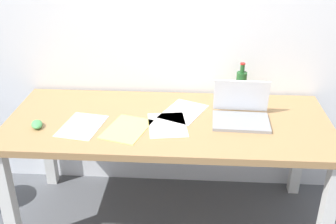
% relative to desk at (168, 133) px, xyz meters
% --- Properties ---
extents(ground_plane, '(8.00, 8.00, 0.00)m').
position_rel_desk_xyz_m(ground_plane, '(0.00, 0.00, -0.64)').
color(ground_plane, '#515459').
extents(back_wall, '(5.20, 0.08, 2.60)m').
position_rel_desk_xyz_m(back_wall, '(0.00, 0.45, 0.66)').
color(back_wall, white).
rests_on(back_wall, ground).
extents(desk, '(1.88, 0.79, 0.72)m').
position_rel_desk_xyz_m(desk, '(0.00, 0.00, 0.00)').
color(desk, '#A37A4C').
rests_on(desk, ground).
extents(laptop_right, '(0.33, 0.27, 0.22)m').
position_rel_desk_xyz_m(laptop_right, '(0.42, 0.02, 0.13)').
color(laptop_right, gray).
rests_on(laptop_right, desk).
extents(beer_bottle, '(0.06, 0.06, 0.25)m').
position_rel_desk_xyz_m(beer_bottle, '(0.44, 0.30, 0.19)').
color(beer_bottle, '#1E5123').
rests_on(beer_bottle, desk).
extents(computer_mouse, '(0.09, 0.12, 0.03)m').
position_rel_desk_xyz_m(computer_mouse, '(-0.73, -0.13, 0.10)').
color(computer_mouse, '#4C9E56').
rests_on(computer_mouse, desk).
extents(paper_sheet_front_left, '(0.26, 0.33, 0.00)m').
position_rel_desk_xyz_m(paper_sheet_front_left, '(-0.48, -0.11, 0.09)').
color(paper_sheet_front_left, white).
rests_on(paper_sheet_front_left, desk).
extents(paper_sheet_center, '(0.25, 0.32, 0.00)m').
position_rel_desk_xyz_m(paper_sheet_center, '(-0.00, -0.07, 0.09)').
color(paper_sheet_center, white).
rests_on(paper_sheet_center, desk).
extents(paper_yellow_folder, '(0.29, 0.34, 0.00)m').
position_rel_desk_xyz_m(paper_yellow_folder, '(-0.22, -0.13, 0.09)').
color(paper_yellow_folder, '#F4E06B').
rests_on(paper_yellow_folder, desk).
extents(paper_sheet_near_back, '(0.31, 0.36, 0.00)m').
position_rel_desk_xyz_m(paper_sheet_near_back, '(0.09, 0.11, 0.09)').
color(paper_sheet_near_back, white).
rests_on(paper_sheet_near_back, desk).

